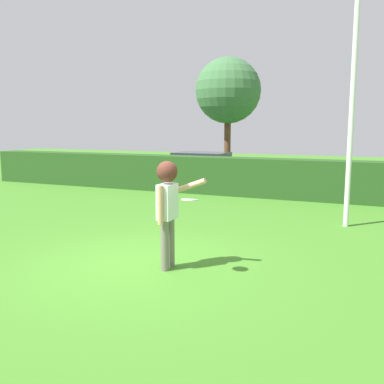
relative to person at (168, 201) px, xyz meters
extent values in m
plane|color=#3F7C24|center=(-0.57, -0.01, -1.15)|extent=(60.00, 60.00, 0.00)
cylinder|color=slate|center=(-0.01, 0.10, -0.73)|extent=(0.14, 0.14, 0.84)
cylinder|color=slate|center=(-0.01, -0.10, -0.73)|extent=(0.14, 0.14, 0.84)
cube|color=silver|center=(-0.01, 0.00, -0.02)|extent=(0.22, 0.38, 0.58)
cylinder|color=tan|center=(0.27, 0.23, 0.22)|extent=(0.61, 0.10, 0.30)
cylinder|color=tan|center=(-0.01, -0.23, -0.04)|extent=(0.09, 0.09, 0.62)
sphere|color=tan|center=(-0.01, 0.00, 0.44)|extent=(0.22, 0.22, 0.22)
sphere|color=#4F271D|center=(-0.01, 0.00, 0.47)|extent=(0.34, 0.34, 0.34)
cylinder|color=white|center=(0.49, -0.23, 0.08)|extent=(0.26, 0.26, 0.06)
cylinder|color=silver|center=(2.44, 4.46, 1.90)|extent=(0.12, 0.12, 6.09)
cube|color=#254A1B|center=(-0.57, 8.00, -0.50)|extent=(22.58, 0.90, 1.29)
cube|color=#1E6633|center=(-3.91, 10.87, -0.57)|extent=(4.21, 1.72, 0.55)
cube|color=#2D333D|center=(-3.91, 10.87, -0.10)|extent=(2.21, 1.57, 0.40)
cylinder|color=black|center=(-2.44, 11.73, -0.85)|extent=(0.60, 0.10, 0.60)
cylinder|color=black|center=(-2.43, 10.03, -0.85)|extent=(0.60, 0.10, 0.60)
cylinder|color=black|center=(-5.38, 11.71, -0.85)|extent=(0.60, 0.10, 0.60)
cylinder|color=black|center=(-5.37, 10.01, -0.85)|extent=(0.60, 0.10, 0.60)
cylinder|color=brown|center=(-3.51, 13.04, 0.39)|extent=(0.30, 0.30, 3.06)
sphere|color=#3E6D40|center=(-3.51, 13.04, 2.82)|extent=(2.99, 2.99, 2.99)
camera|label=1|loc=(3.16, -6.22, 1.19)|focal=40.77mm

